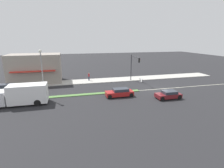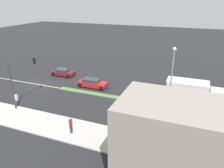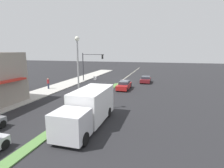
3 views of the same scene
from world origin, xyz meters
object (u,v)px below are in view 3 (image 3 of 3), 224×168
Objects in this scene: pedestrian at (48,83)px; hatchback_red at (124,85)px; delivery_truck at (88,108)px; street_lamp at (78,65)px; warning_aframe_sign at (95,78)px; traffic_signal_main at (89,62)px; sedan_maroon at (146,80)px.

pedestrian is 0.39× the size of hatchback_red.
hatchback_red is (0.00, -14.34, -0.82)m from delivery_truck.
street_lamp is 8.80× the size of warning_aframe_sign.
delivery_truck is (-8.32, 19.87, -2.43)m from traffic_signal_main.
street_lamp is 0.98× the size of delivery_truck.
hatchback_red is at bearing 68.38° from sedan_maroon.
traffic_signal_main is 10.51m from hatchback_red.
street_lamp is at bearing 79.27° from hatchback_red.
delivery_truck reaches higher than warning_aframe_sign.
sedan_maroon is at bearing -172.17° from traffic_signal_main.
street_lamp is at bearing -51.19° from delivery_truck.
pedestrian reaches higher than warning_aframe_sign.
warning_aframe_sign is at bearing -109.94° from pedestrian.
traffic_signal_main is 1.47× the size of sedan_maroon.
delivery_truck reaches higher than hatchback_red.
traffic_signal_main is at bearing 73.16° from warning_aframe_sign.
hatchback_red is (-2.20, -11.60, -4.13)m from street_lamp.
street_lamp is at bearing 106.81° from warning_aframe_sign.
sedan_maroon is (-11.12, -1.53, -3.30)m from traffic_signal_main.
traffic_signal_main reaches higher than delivery_truck.
street_lamp is (-6.12, 17.14, 0.88)m from traffic_signal_main.
delivery_truck is 14.36m from hatchback_red.
warning_aframe_sign is 0.19× the size of hatchback_red.
warning_aframe_sign is 10.65m from sedan_maroon.
sedan_maroon is at bearing -97.45° from delivery_truck.
sedan_maroon is 0.87× the size of hatchback_red.
traffic_signal_main reaches higher than warning_aframe_sign.
pedestrian is 0.45× the size of sedan_maroon.
delivery_truck reaches higher than sedan_maroon.
traffic_signal_main is 21.68m from delivery_truck.
pedestrian is at bearing 70.06° from warning_aframe_sign.
delivery_truck is at bearing 137.08° from pedestrian.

